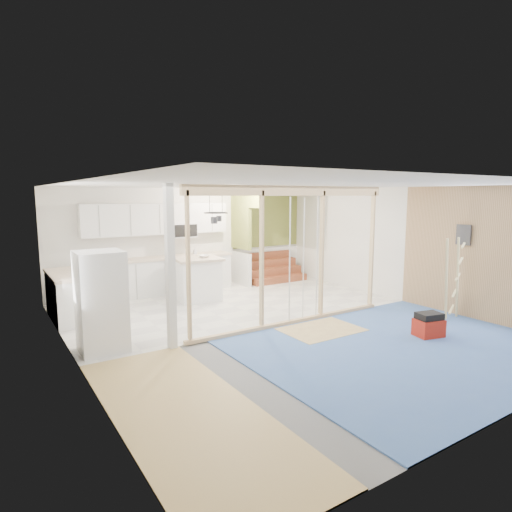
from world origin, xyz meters
TOP-DOWN VIEW (x-y plane):
  - room at (0.00, 0.00)m, footprint 7.01×8.01m
  - floor_overlays at (0.07, 0.06)m, footprint 7.00×8.00m
  - stud_frame at (-0.27, -0.00)m, footprint 4.66×0.14m
  - base_cabinets at (-1.61, 3.36)m, footprint 4.45×2.24m
  - upper_cabinets at (-0.84, 3.82)m, footprint 3.60×0.41m
  - green_partition at (2.04, 3.66)m, footprint 2.25×1.51m
  - pot_rack at (-0.31, 1.89)m, footprint 0.52×0.52m
  - sheathing_panel at (3.48, -2.00)m, footprint 0.02×4.00m
  - electrical_panel at (3.43, -1.40)m, footprint 0.04×0.30m
  - ceiling_light at (1.40, 3.00)m, footprint 0.32×0.32m
  - fridge at (-3.05, 0.45)m, footprint 0.69×0.67m
  - island at (-0.40, 2.70)m, footprint 1.14×1.14m
  - bowl at (-0.25, 2.60)m, footprint 0.29×0.29m
  - soap_bottle_a at (-2.17, 3.58)m, footprint 0.17×0.17m
  - soap_bottle_b at (-0.00, 3.65)m, footprint 0.09×0.09m
  - toolbox at (1.81, -1.86)m, footprint 0.52×0.43m
  - ladder at (3.04, -1.49)m, footprint 0.85×0.18m

SIDE VIEW (x-z plane):
  - floor_overlays at x=0.07m, z-range 0.00..0.02m
  - toolbox at x=1.81m, z-range -0.01..0.42m
  - base_cabinets at x=-1.61m, z-range 0.00..0.93m
  - island at x=-0.40m, z-range 0.00..1.00m
  - fridge at x=-3.05m, z-range 0.00..1.59m
  - ladder at x=3.04m, z-range 0.02..1.64m
  - green_partition at x=2.04m, z-range -0.36..2.24m
  - soap_bottle_b at x=0.00m, z-range 0.93..1.10m
  - bowl at x=-0.25m, z-range 1.00..1.06m
  - soap_bottle_a at x=-2.17m, z-range 0.93..1.27m
  - sheathing_panel at x=3.48m, z-range 0.00..2.60m
  - room at x=0.00m, z-range 0.00..2.61m
  - stud_frame at x=-0.27m, z-range 0.31..2.91m
  - electrical_panel at x=3.43m, z-range 1.45..1.85m
  - upper_cabinets at x=-0.84m, z-range 1.39..2.25m
  - pot_rack at x=-0.31m, z-range 1.64..2.36m
  - ceiling_light at x=1.40m, z-range 2.50..2.58m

